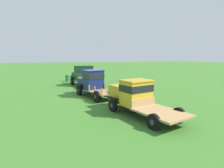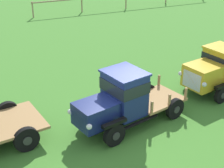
# 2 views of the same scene
# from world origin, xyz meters

# --- Properties ---
(ground_plane) EXTENTS (240.00, 240.00, 0.00)m
(ground_plane) POSITION_xyz_m (0.00, 0.00, 0.00)
(ground_plane) COLOR #3D7528
(vintage_truck_second_in_line) EXTENTS (4.93, 2.70, 2.25)m
(vintage_truck_second_in_line) POSITION_xyz_m (0.12, 0.20, 1.16)
(vintage_truck_second_in_line) COLOR black
(vintage_truck_second_in_line) RESTS_ON ground
(vintage_truck_midrow_center) EXTENTS (5.49, 2.86, 2.01)m
(vintage_truck_midrow_center) POSITION_xyz_m (5.56, 1.28, 1.06)
(vintage_truck_midrow_center) COLOR black
(vintage_truck_midrow_center) RESTS_ON ground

